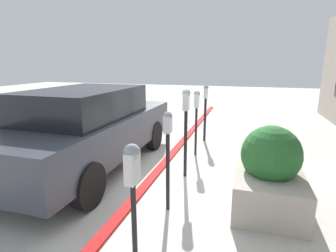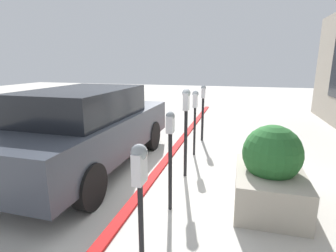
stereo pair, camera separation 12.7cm
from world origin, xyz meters
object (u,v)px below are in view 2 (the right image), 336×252
object	(u,v)px
parking_meter_nearest	(140,178)
planter_box	(270,173)
parking_meter_second	(170,143)
parking_meter_fourth	(195,108)
parking_meter_middle	(186,115)
parking_meter_farthest	(203,104)
parked_car_front	(89,127)

from	to	relation	value
parking_meter_nearest	planter_box	distance (m)	2.20
parking_meter_nearest	planter_box	world-z (taller)	parking_meter_nearest
parking_meter_second	planter_box	bearing A→B (deg)	-71.60
parking_meter_second	parking_meter_fourth	world-z (taller)	parking_meter_fourth
parking_meter_second	parking_meter_middle	bearing A→B (deg)	1.01
parking_meter_middle	parking_meter_farthest	bearing A→B (deg)	0.51
parking_meter_fourth	parking_meter_farthest	distance (m)	1.21
parking_meter_nearest	planter_box	size ratio (longest dim) A/B	1.03
parking_meter_middle	parking_meter_fourth	world-z (taller)	parking_meter_middle
parking_meter_middle	parking_meter_fourth	bearing A→B (deg)	1.62
parking_meter_fourth	planter_box	bearing A→B (deg)	-143.49
parking_meter_middle	parking_meter_farthest	size ratio (longest dim) A/B	1.09
parking_meter_second	parked_car_front	size ratio (longest dim) A/B	0.32
parking_meter_farthest	parking_meter_fourth	bearing A→B (deg)	179.41
parking_meter_middle	parking_meter_nearest	bearing A→B (deg)	-178.75
parking_meter_fourth	parking_meter_second	bearing A→B (deg)	-178.68
parking_meter_middle	parking_meter_farthest	distance (m)	2.40
parking_meter_fourth	planter_box	xyz separation A→B (m)	(-1.91, -1.42, -0.57)
planter_box	parking_meter_middle	bearing A→B (deg)	62.29
parking_meter_second	planter_box	xyz separation A→B (m)	(0.45, -1.36, -0.47)
planter_box	parked_car_front	world-z (taller)	parked_car_front
parked_car_front	parking_meter_nearest	bearing A→B (deg)	-139.24
parking_meter_nearest	parking_meter_farthest	world-z (taller)	parking_meter_farthest
parking_meter_fourth	parked_car_front	world-z (taller)	parked_car_front
parking_meter_fourth	parked_car_front	distance (m)	2.28
parking_meter_farthest	parked_car_front	distance (m)	3.13
parking_meter_nearest	parking_meter_fourth	size ratio (longest dim) A/B	0.92
planter_box	parking_meter_second	bearing A→B (deg)	108.40
parked_car_front	parking_meter_farthest	bearing A→B (deg)	-36.41
parking_meter_second	parking_meter_farthest	distance (m)	3.57
parking_meter_middle	planter_box	size ratio (longest dim) A/B	1.23
parking_meter_farthest	parking_meter_second	bearing A→B (deg)	-179.33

